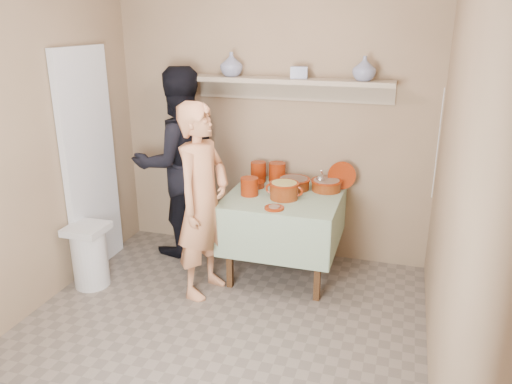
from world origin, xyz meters
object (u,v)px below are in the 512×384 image
(serving_table, at_px, (284,207))
(cazuela_rice, at_px, (284,189))
(person_cook, at_px, (203,201))
(person_helper, at_px, (179,163))
(trash_bin, at_px, (90,255))

(serving_table, height_order, cazuela_rice, cazuela_rice)
(person_cook, xyz_separation_m, person_helper, (-0.52, 0.68, 0.10))
(serving_table, relative_size, trash_bin, 1.74)
(person_helper, xyz_separation_m, trash_bin, (-0.46, -0.89, -0.62))
(person_cook, relative_size, person_helper, 0.89)
(trash_bin, bearing_deg, person_cook, 11.90)
(person_helper, xyz_separation_m, serving_table, (1.08, -0.18, -0.26))
(person_helper, distance_m, cazuela_rice, 1.14)
(trash_bin, bearing_deg, person_helper, 62.43)
(person_helper, relative_size, serving_table, 1.87)
(person_helper, height_order, cazuela_rice, person_helper)
(serving_table, height_order, trash_bin, serving_table)
(serving_table, bearing_deg, person_cook, -138.70)
(person_cook, distance_m, serving_table, 0.77)
(person_helper, relative_size, cazuela_rice, 5.49)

